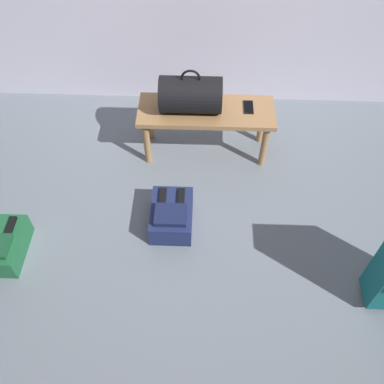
{
  "coord_description": "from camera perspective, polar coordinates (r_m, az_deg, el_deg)",
  "views": [
    {
      "loc": [
        0.06,
        -1.5,
        2.46
      ],
      "look_at": [
        -0.01,
        0.26,
        0.25
      ],
      "focal_mm": 39.74,
      "sensor_mm": 36.0,
      "label": 1
    }
  ],
  "objects": [
    {
      "name": "backpack_green",
      "position": [
        3.04,
        -24.23,
        -6.52
      ],
      "size": [
        0.28,
        0.38,
        0.21
      ],
      "color": "#1E6038",
      "rests_on": "ground"
    },
    {
      "name": "backpack_navy",
      "position": [
        2.91,
        -2.75,
        -3.14
      ],
      "size": [
        0.28,
        0.38,
        0.21
      ],
      "color": "navy",
      "rests_on": "ground"
    },
    {
      "name": "cell_phone",
      "position": [
        3.19,
        7.59,
        11.23
      ],
      "size": [
        0.07,
        0.14,
        0.01
      ],
      "color": "black",
      "rests_on": "bench"
    },
    {
      "name": "bench",
      "position": [
        3.19,
        1.91,
        10.1
      ],
      "size": [
        1.0,
        0.36,
        0.42
      ],
      "color": "#A87A4C",
      "rests_on": "ground"
    },
    {
      "name": "duffel_bag_black",
      "position": [
        3.06,
        -0.18,
        12.93
      ],
      "size": [
        0.44,
        0.26,
        0.34
      ],
      "color": "black",
      "rests_on": "bench"
    },
    {
      "name": "ground_plane",
      "position": [
        2.89,
        -0.06,
        -7.14
      ],
      "size": [
        6.6,
        6.6,
        0.0
      ],
      "primitive_type": "plane",
      "color": "slate"
    }
  ]
}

